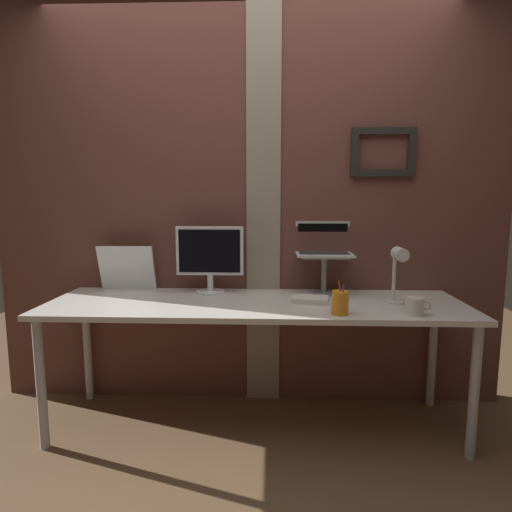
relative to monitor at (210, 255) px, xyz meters
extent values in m
plane|color=brown|center=(0.23, -0.26, -0.99)|extent=(6.00, 6.00, 0.00)
cube|color=brown|center=(0.23, 0.18, 0.32)|extent=(3.28, 0.12, 2.61)
cube|color=gray|center=(0.33, 0.12, 0.32)|extent=(0.22, 0.01, 2.61)
cube|color=black|center=(1.06, 0.10, 0.75)|extent=(0.39, 0.03, 0.04)
cube|color=black|center=(1.06, 0.10, 0.50)|extent=(0.39, 0.03, 0.04)
cube|color=black|center=(0.89, 0.10, 0.62)|extent=(0.04, 0.03, 0.21)
cube|color=black|center=(1.23, 0.10, 0.62)|extent=(0.04, 0.03, 0.21)
cube|color=silver|center=(0.29, -0.22, -0.26)|extent=(2.36, 0.69, 0.03)
cylinder|color=#B2B2B7|center=(-0.83, -0.50, -0.63)|extent=(0.05, 0.05, 0.72)
cylinder|color=#B2B2B7|center=(1.41, -0.50, -0.63)|extent=(0.05, 0.05, 0.72)
cylinder|color=#B2B2B7|center=(-0.83, 0.06, -0.63)|extent=(0.05, 0.05, 0.72)
cylinder|color=#B2B2B7|center=(1.41, 0.06, -0.63)|extent=(0.05, 0.05, 0.72)
cylinder|color=white|center=(0.00, 0.00, -0.23)|extent=(0.18, 0.18, 0.01)
cylinder|color=white|center=(0.00, 0.00, -0.18)|extent=(0.04, 0.04, 0.10)
cube|color=white|center=(0.00, 0.00, 0.02)|extent=(0.41, 0.04, 0.30)
cube|color=black|center=(0.00, -0.02, 0.02)|extent=(0.38, 0.00, 0.26)
cylinder|color=gray|center=(0.70, 0.00, -0.23)|extent=(0.14, 0.14, 0.01)
cylinder|color=gray|center=(0.70, 0.00, -0.12)|extent=(0.03, 0.03, 0.22)
cube|color=gray|center=(0.70, 0.00, -0.01)|extent=(0.28, 0.22, 0.01)
cube|color=silver|center=(0.70, 0.00, 0.00)|extent=(0.34, 0.23, 0.01)
cube|color=#2D2D30|center=(0.70, 0.02, 0.01)|extent=(0.30, 0.14, 0.00)
cube|color=silver|center=(0.70, 0.13, 0.11)|extent=(0.34, 0.03, 0.19)
cube|color=black|center=(0.70, 0.13, 0.11)|extent=(0.31, 0.02, 0.16)
cube|color=white|center=(-0.54, 0.04, -0.10)|extent=(0.35, 0.10, 0.29)
cylinder|color=white|center=(1.07, -0.22, -0.23)|extent=(0.12, 0.12, 0.02)
cylinder|color=white|center=(1.07, -0.22, -0.08)|extent=(0.02, 0.02, 0.30)
cylinder|color=white|center=(1.07, -0.31, 0.05)|extent=(0.07, 0.11, 0.07)
cylinder|color=orange|center=(0.73, -0.46, -0.18)|extent=(0.08, 0.08, 0.12)
cylinder|color=red|center=(0.73, -0.47, -0.15)|extent=(0.04, 0.02, 0.17)
cylinder|color=purple|center=(0.74, -0.46, -0.16)|extent=(0.03, 0.03, 0.13)
cylinder|color=blue|center=(0.74, -0.48, -0.16)|extent=(0.03, 0.01, 0.15)
cylinder|color=silver|center=(1.11, -0.46, -0.19)|extent=(0.09, 0.09, 0.09)
torus|color=silver|center=(1.16, -0.46, -0.19)|extent=(0.05, 0.01, 0.05)
cube|color=silver|center=(0.60, -0.22, -0.23)|extent=(0.22, 0.17, 0.03)
camera|label=1|loc=(0.39, -2.58, 0.35)|focal=29.79mm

